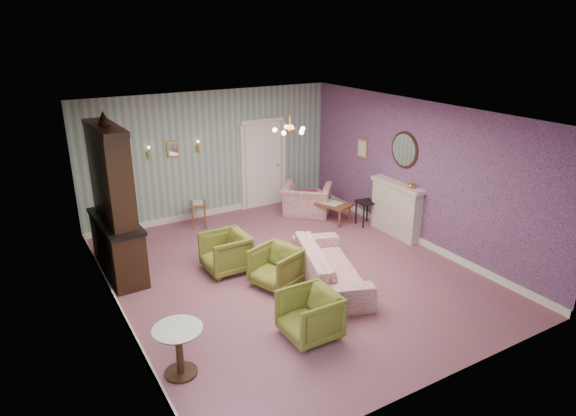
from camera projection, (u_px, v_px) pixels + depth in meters
floor at (290, 273)px, 9.19m from camera, size 7.00×7.00×0.00m
ceiling at (290, 114)px, 8.19m from camera, size 7.00×7.00×0.00m
wall_back at (212, 155)px, 11.52m from camera, size 6.00×0.00×6.00m
wall_front at (443, 283)px, 5.86m from camera, size 6.00×0.00×6.00m
wall_left at (111, 232)px, 7.26m from camera, size 0.00×7.00×7.00m
wall_right at (418, 173)px, 10.12m from camera, size 0.00×7.00×7.00m
wall_right_floral at (417, 173)px, 10.11m from camera, size 0.00×7.00×7.00m
door at (263, 163)px, 12.24m from camera, size 1.12×0.12×2.16m
olive_chair_a at (310, 313)px, 7.21m from camera, size 0.71×0.76×0.78m
olive_chair_b at (276, 265)px, 8.65m from camera, size 0.90×0.92×0.76m
olive_chair_c at (226, 251)px, 9.15m from camera, size 0.73×0.78×0.80m
sofa_chintz at (330, 260)px, 8.70m from camera, size 1.36×2.36×0.89m
wingback_chair at (307, 195)px, 11.84m from camera, size 1.29×1.26×0.96m
dresser at (112, 199)px, 8.68m from camera, size 0.66×1.75×2.89m
fireplace at (396, 209)px, 10.68m from camera, size 0.30×1.40×1.16m
mantel_vase at (411, 185)px, 10.12m from camera, size 0.15×0.15×0.15m
oval_mirror at (404, 150)px, 10.28m from camera, size 0.04×0.76×0.84m
framed_print at (363, 148)px, 11.47m from camera, size 0.04×0.34×0.42m
coffee_table at (331, 212)px, 11.52m from camera, size 0.75×0.99×0.45m
side_table_black at (365, 213)px, 11.28m from camera, size 0.41×0.41×0.57m
pedestal_table at (179, 351)px, 6.44m from camera, size 0.65×0.65×0.70m
nesting_table at (199, 214)px, 11.18m from camera, size 0.49×0.55×0.60m
gilt_mirror_back at (173, 149)px, 10.97m from camera, size 0.28×0.06×0.36m
sconce_left at (149, 153)px, 10.70m from camera, size 0.16×0.12×0.30m
sconce_right at (198, 146)px, 11.22m from camera, size 0.16×0.12×0.30m
chandelier at (290, 130)px, 8.28m from camera, size 0.56×0.56×0.36m
burgundy_cushion at (308, 197)px, 11.70m from camera, size 0.41×0.28×0.39m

